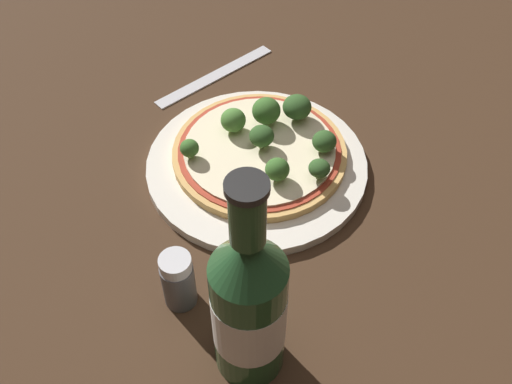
{
  "coord_description": "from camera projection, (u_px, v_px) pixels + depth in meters",
  "views": [
    {
      "loc": [
        0.47,
        -0.19,
        0.52
      ],
      "look_at": [
        0.09,
        -0.03,
        0.06
      ],
      "focal_mm": 42.0,
      "sensor_mm": 36.0,
      "label": 1
    }
  ],
  "objects": [
    {
      "name": "ground_plane",
      "position": [
        254.0,
        164.0,
        0.73
      ],
      "size": [
        3.0,
        3.0,
        0.0
      ],
      "primitive_type": "plane",
      "color": "#3D2819"
    },
    {
      "name": "plate",
      "position": [
        256.0,
        165.0,
        0.72
      ],
      "size": [
        0.26,
        0.26,
        0.01
      ],
      "color": "silver",
      "rests_on": "ground_plane"
    },
    {
      "name": "pizza",
      "position": [
        259.0,
        151.0,
        0.72
      ],
      "size": [
        0.21,
        0.21,
        0.01
      ],
      "color": "tan",
      "rests_on": "plate"
    },
    {
      "name": "broccoli_floret_0",
      "position": [
        319.0,
        168.0,
        0.67
      ],
      "size": [
        0.02,
        0.02,
        0.02
      ],
      "color": "#89A866",
      "rests_on": "pizza"
    },
    {
      "name": "broccoli_floret_1",
      "position": [
        266.0,
        111.0,
        0.72
      ],
      "size": [
        0.03,
        0.03,
        0.04
      ],
      "color": "#89A866",
      "rests_on": "pizza"
    },
    {
      "name": "broccoli_floret_2",
      "position": [
        262.0,
        137.0,
        0.7
      ],
      "size": [
        0.03,
        0.03,
        0.03
      ],
      "color": "#89A866",
      "rests_on": "pizza"
    },
    {
      "name": "broccoli_floret_3",
      "position": [
        233.0,
        120.0,
        0.72
      ],
      "size": [
        0.03,
        0.03,
        0.03
      ],
      "color": "#89A866",
      "rests_on": "pizza"
    },
    {
      "name": "broccoli_floret_4",
      "position": [
        324.0,
        141.0,
        0.7
      ],
      "size": [
        0.03,
        0.03,
        0.03
      ],
      "color": "#89A866",
      "rests_on": "pizza"
    },
    {
      "name": "broccoli_floret_5",
      "position": [
        297.0,
        107.0,
        0.73
      ],
      "size": [
        0.04,
        0.04,
        0.03
      ],
      "color": "#89A866",
      "rests_on": "pizza"
    },
    {
      "name": "broccoli_floret_6",
      "position": [
        277.0,
        169.0,
        0.66
      ],
      "size": [
        0.03,
        0.03,
        0.03
      ],
      "color": "#89A866",
      "rests_on": "pizza"
    },
    {
      "name": "broccoli_floret_7",
      "position": [
        189.0,
        148.0,
        0.69
      ],
      "size": [
        0.02,
        0.02,
        0.02
      ],
      "color": "#89A866",
      "rests_on": "pizza"
    },
    {
      "name": "beer_bottle",
      "position": [
        249.0,
        305.0,
        0.49
      ],
      "size": [
        0.06,
        0.06,
        0.24
      ],
      "color": "#234C28",
      "rests_on": "ground_plane"
    },
    {
      "name": "pepper_shaker",
      "position": [
        178.0,
        280.0,
        0.58
      ],
      "size": [
        0.03,
        0.03,
        0.07
      ],
      "color": "#4C4C51",
      "rests_on": "ground_plane"
    },
    {
      "name": "fork",
      "position": [
        215.0,
        75.0,
        0.84
      ],
      "size": [
        0.08,
        0.19,
        0.0
      ],
      "rotation": [
        0.0,
        0.0,
        1.91
      ],
      "color": "silver",
      "rests_on": "ground_plane"
    }
  ]
}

